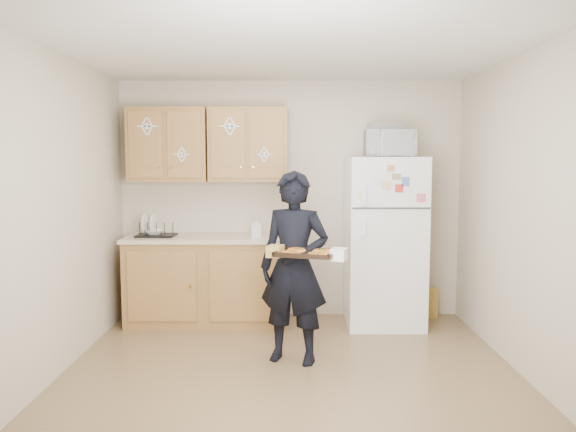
{
  "coord_description": "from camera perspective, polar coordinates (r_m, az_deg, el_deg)",
  "views": [
    {
      "loc": [
        -0.01,
        -4.18,
        1.66
      ],
      "look_at": [
        -0.02,
        0.45,
        1.21
      ],
      "focal_mm": 35.0,
      "sensor_mm": 36.0,
      "label": 1
    }
  ],
  "objects": [
    {
      "name": "soap_bottle",
      "position": [
        5.57,
        -3.21,
        -1.17
      ],
      "size": [
        0.1,
        0.1,
        0.21
      ],
      "primitive_type": "imported",
      "rotation": [
        0.0,
        0.0,
        0.01
      ],
      "color": "white",
      "rests_on": "countertop"
    },
    {
      "name": "microwave",
      "position": [
        5.65,
        10.29,
        7.26
      ],
      "size": [
        0.48,
        0.33,
        0.27
      ],
      "primitive_type": "imported",
      "rotation": [
        0.0,
        0.0,
        -0.0
      ],
      "color": "white",
      "rests_on": "refrigerator"
    },
    {
      "name": "baking_tray",
      "position": [
        4.32,
        1.89,
        -3.88
      ],
      "size": [
        0.53,
        0.45,
        0.04
      ],
      "primitive_type": "cube",
      "rotation": [
        0.0,
        0.0,
        -0.31
      ],
      "color": "black",
      "rests_on": "person"
    },
    {
      "name": "refrigerator",
      "position": [
        5.75,
        9.75,
        -2.59
      ],
      "size": [
        0.75,
        0.7,
        1.7
      ],
      "primitive_type": "cube",
      "color": "white",
      "rests_on": "floor"
    },
    {
      "name": "cereal_box",
      "position": [
        6.22,
        14.01,
        -8.54
      ],
      "size": [
        0.2,
        0.07,
        0.32
      ],
      "primitive_type": "cube",
      "color": "#D3C44A",
      "rests_on": "floor"
    },
    {
      "name": "wall_front",
      "position": [
        2.42,
        0.33,
        -4.24
      ],
      "size": [
        3.6,
        0.04,
        2.5
      ],
      "primitive_type": "cube",
      "color": "beige",
      "rests_on": "floor"
    },
    {
      "name": "floor",
      "position": [
        4.5,
        0.25,
        -16.07
      ],
      "size": [
        3.6,
        3.6,
        0.0
      ],
      "primitive_type": "plane",
      "color": "brown",
      "rests_on": "ground"
    },
    {
      "name": "wall_right",
      "position": [
        4.57,
        23.44,
        -0.03
      ],
      "size": [
        0.04,
        3.6,
        2.5
      ],
      "primitive_type": "cube",
      "color": "beige",
      "rests_on": "floor"
    },
    {
      "name": "wall_left",
      "position": [
        4.57,
        -22.95,
        -0.02
      ],
      "size": [
        0.04,
        3.6,
        2.5
      ],
      "primitive_type": "cube",
      "color": "beige",
      "rests_on": "floor"
    },
    {
      "name": "pizza_front_right",
      "position": [
        4.22,
        2.97,
        -3.88
      ],
      "size": [
        0.15,
        0.15,
        0.02
      ],
      "primitive_type": "cylinder",
      "color": "orange",
      "rests_on": "baking_tray"
    },
    {
      "name": "pizza_front_left",
      "position": [
        4.28,
        0.26,
        -3.74
      ],
      "size": [
        0.15,
        0.15,
        0.02
      ],
      "primitive_type": "cylinder",
      "color": "orange",
      "rests_on": "baking_tray"
    },
    {
      "name": "base_cabinet",
      "position": [
        5.85,
        -8.17,
        -6.59
      ],
      "size": [
        1.6,
        0.6,
        0.86
      ],
      "primitive_type": "cube",
      "color": "#8F5D31",
      "rests_on": "floor"
    },
    {
      "name": "ceiling",
      "position": [
        4.26,
        0.27,
        16.94
      ],
      "size": [
        3.6,
        3.6,
        0.0
      ],
      "primitive_type": "plane",
      "color": "silver",
      "rests_on": "wall_back"
    },
    {
      "name": "person",
      "position": [
        4.63,
        0.63,
        -5.23
      ],
      "size": [
        0.67,
        0.54,
        1.58
      ],
      "primitive_type": "imported",
      "rotation": [
        0.0,
        0.0,
        -0.31
      ],
      "color": "black",
      "rests_on": "floor"
    },
    {
      "name": "dish_rack",
      "position": [
        5.84,
        -13.24,
        -1.28
      ],
      "size": [
        0.38,
        0.29,
        0.15
      ],
      "primitive_type": "cube",
      "rotation": [
        0.0,
        0.0,
        -0.02
      ],
      "color": "black",
      "rests_on": "countertop"
    },
    {
      "name": "upper_cab_left",
      "position": [
        5.93,
        -12.03,
        7.07
      ],
      "size": [
        0.8,
        0.33,
        0.75
      ],
      "primitive_type": "cube",
      "color": "#8F5D31",
      "rests_on": "wall_back"
    },
    {
      "name": "pizza_back_left",
      "position": [
        4.42,
        0.85,
        -3.44
      ],
      "size": [
        0.15,
        0.15,
        0.02
      ],
      "primitive_type": "cylinder",
      "color": "orange",
      "rests_on": "baking_tray"
    },
    {
      "name": "countertop",
      "position": [
        5.78,
        -8.24,
        -2.23
      ],
      "size": [
        1.64,
        0.64,
        0.04
      ],
      "primitive_type": "cube",
      "color": "beige",
      "rests_on": "base_cabinet"
    },
    {
      "name": "pizza_back_right",
      "position": [
        4.36,
        3.49,
        -3.57
      ],
      "size": [
        0.15,
        0.15,
        0.02
      ],
      "primitive_type": "cylinder",
      "color": "orange",
      "rests_on": "baking_tray"
    },
    {
      "name": "foil_pan",
      "position": [
        5.68,
        9.88,
        8.95
      ],
      "size": [
        0.35,
        0.27,
        0.07
      ],
      "primitive_type": "cube",
      "rotation": [
        0.0,
        0.0,
        0.14
      ],
      "color": "#BBBBC2",
      "rests_on": "microwave"
    },
    {
      "name": "upper_cab_right",
      "position": [
        5.81,
        -4.04,
        7.21
      ],
      "size": [
        0.8,
        0.33,
        0.75
      ],
      "primitive_type": "cube",
      "color": "#8F5D31",
      "rests_on": "wall_back"
    },
    {
      "name": "bowl",
      "position": [
        5.85,
        -13.41,
        -1.6
      ],
      "size": [
        0.22,
        0.22,
        0.05
      ],
      "primitive_type": "imported",
      "rotation": [
        0.0,
        0.0,
        0.12
      ],
      "color": "silver",
      "rests_on": "dish_rack"
    },
    {
      "name": "wall_back",
      "position": [
        6.0,
        0.23,
        1.67
      ],
      "size": [
        3.6,
        0.04,
        2.5
      ],
      "primitive_type": "cube",
      "color": "beige",
      "rests_on": "floor"
    }
  ]
}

